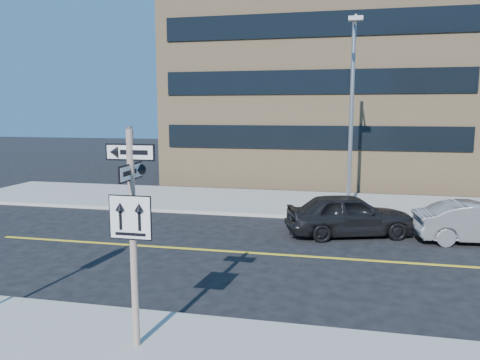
% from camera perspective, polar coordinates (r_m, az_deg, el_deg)
% --- Properties ---
extents(ground, '(120.00, 120.00, 0.00)m').
position_cam_1_polar(ground, '(11.59, -7.14, -14.30)').
color(ground, black).
rests_on(ground, ground).
extents(sign_pole, '(0.92, 0.92, 4.06)m').
position_cam_1_polar(sign_pole, '(8.61, -12.99, -5.43)').
color(sign_pole, beige).
rests_on(sign_pole, near_sidewalk).
extents(parked_car_a, '(3.11, 4.85, 1.54)m').
position_cam_1_polar(parked_car_a, '(17.27, 13.18, -4.13)').
color(parked_car_a, black).
rests_on(parked_car_a, ground).
extents(parked_car_b, '(1.91, 4.32, 1.38)m').
position_cam_1_polar(parked_car_b, '(17.87, 27.11, -4.69)').
color(parked_car_b, slate).
rests_on(parked_car_b, ground).
extents(streetlight_a, '(0.55, 2.25, 8.00)m').
position_cam_1_polar(streetlight_a, '(20.82, 13.47, 9.03)').
color(streetlight_a, gray).
rests_on(streetlight_a, far_sidewalk).
extents(building_brick, '(18.00, 18.00, 18.00)m').
position_cam_1_polar(building_brick, '(35.39, 9.89, 15.71)').
color(building_brick, tan).
rests_on(building_brick, ground).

